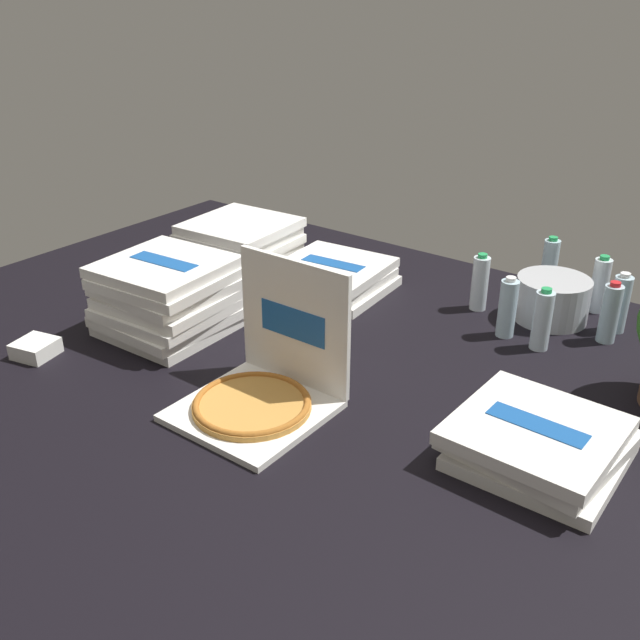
% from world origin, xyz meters
% --- Properties ---
extents(ground_plane, '(3.20, 2.40, 0.02)m').
position_xyz_m(ground_plane, '(0.00, 0.00, -0.01)').
color(ground_plane, black).
extents(open_pizza_box, '(0.40, 0.41, 0.42)m').
position_xyz_m(open_pizza_box, '(0.07, -0.24, 0.08)').
color(open_pizza_box, white).
rests_on(open_pizza_box, ground_plane).
extents(pizza_stack_center_near, '(0.45, 0.44, 0.12)m').
position_xyz_m(pizza_stack_center_near, '(-0.28, 0.59, 0.06)').
color(pizza_stack_center_near, white).
rests_on(pizza_stack_center_near, ground_plane).
extents(pizza_stack_left_mid, '(0.44, 0.45, 0.12)m').
position_xyz_m(pizza_stack_left_mid, '(0.82, 0.00, 0.06)').
color(pizza_stack_left_mid, white).
rests_on(pizza_stack_left_mid, ground_plane).
extents(pizza_stack_left_near, '(0.45, 0.45, 0.26)m').
position_xyz_m(pizza_stack_left_near, '(-0.54, -0.06, 0.13)').
color(pizza_stack_left_near, white).
rests_on(pizza_stack_left_near, ground_plane).
extents(pizza_stack_center_far, '(0.46, 0.46, 0.22)m').
position_xyz_m(pizza_stack_center_far, '(-0.72, 0.51, 0.11)').
color(pizza_stack_center_far, white).
rests_on(pizza_stack_center_far, ground_plane).
extents(ice_bucket, '(0.27, 0.27, 0.16)m').
position_xyz_m(ice_bucket, '(0.53, 0.86, 0.08)').
color(ice_bucket, '#B7BABF').
rests_on(ice_bucket, ground_plane).
extents(water_bottle_0, '(0.06, 0.06, 0.23)m').
position_xyz_m(water_bottle_0, '(0.45, 0.63, 0.11)').
color(water_bottle_0, silver).
rests_on(water_bottle_0, ground_plane).
extents(water_bottle_1, '(0.06, 0.06, 0.23)m').
position_xyz_m(water_bottle_1, '(0.41, 1.12, 0.11)').
color(water_bottle_1, silver).
rests_on(water_bottle_1, ground_plane).
extents(water_bottle_2, '(0.06, 0.06, 0.23)m').
position_xyz_m(water_bottle_2, '(0.75, 0.80, 0.11)').
color(water_bottle_2, silver).
rests_on(water_bottle_2, ground_plane).
extents(water_bottle_3, '(0.06, 0.06, 0.23)m').
position_xyz_m(water_bottle_3, '(0.59, 0.61, 0.11)').
color(water_bottle_3, silver).
rests_on(water_bottle_3, ground_plane).
extents(water_bottle_4, '(0.06, 0.06, 0.23)m').
position_xyz_m(water_bottle_4, '(0.64, 1.04, 0.11)').
color(water_bottle_4, white).
rests_on(water_bottle_4, ground_plane).
extents(water_bottle_5, '(0.06, 0.06, 0.23)m').
position_xyz_m(water_bottle_5, '(0.76, 0.91, 0.11)').
color(water_bottle_5, silver).
rests_on(water_bottle_5, ground_plane).
extents(water_bottle_6, '(0.06, 0.06, 0.23)m').
position_xyz_m(water_bottle_6, '(0.27, 0.78, 0.11)').
color(water_bottle_6, white).
rests_on(water_bottle_6, ground_plane).
extents(napkin_pile, '(0.15, 0.15, 0.05)m').
position_xyz_m(napkin_pile, '(-0.75, -0.47, 0.03)').
color(napkin_pile, white).
rests_on(napkin_pile, ground_plane).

